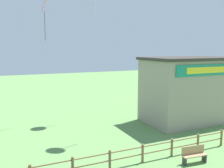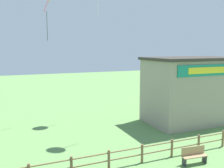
# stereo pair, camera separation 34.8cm
# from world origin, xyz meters

# --- Properties ---
(wooden_fence) EXTENTS (14.57, 0.14, 1.09)m
(wooden_fence) POSITION_xyz_m (0.00, 6.69, 0.62)
(wooden_fence) COLOR brown
(wooden_fence) RESTS_ON ground_plane
(seaside_building) EXTENTS (8.10, 4.83, 5.76)m
(seaside_building) POSITION_xyz_m (9.09, 12.20, 2.90)
(seaside_building) COLOR gray
(seaside_building) RESTS_ON ground_plane
(park_bench_by_building) EXTENTS (1.54, 0.54, 0.98)m
(park_bench_by_building) POSITION_xyz_m (3.68, 5.43, 0.52)
(park_bench_by_building) COLOR #9E7F56
(park_bench_by_building) RESTS_ON ground_plane
(kite_pink_diamond) EXTENTS (0.64, 1.02, 3.66)m
(kite_pink_diamond) POSITION_xyz_m (-2.44, 17.40, 9.86)
(kite_pink_diamond) COLOR pink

